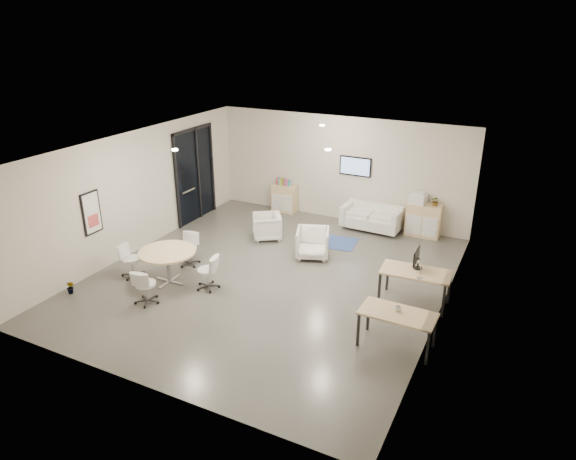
# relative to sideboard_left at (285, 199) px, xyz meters

# --- Properties ---
(room_shell) EXTENTS (9.60, 10.60, 4.80)m
(room_shell) POSITION_rel_sideboard_left_xyz_m (1.78, -4.27, 1.16)
(room_shell) COLOR #4D4C47
(room_shell) RESTS_ON ground
(glass_door) EXTENTS (0.09, 1.90, 2.85)m
(glass_door) POSITION_rel_sideboard_left_xyz_m (-2.17, -1.76, 1.06)
(glass_door) COLOR black
(glass_door) RESTS_ON room_shell
(artwork) EXTENTS (0.05, 0.54, 1.04)m
(artwork) POSITION_rel_sideboard_left_xyz_m (-2.19, -5.87, 1.10)
(artwork) COLOR black
(artwork) RESTS_ON room_shell
(wall_tv) EXTENTS (0.98, 0.06, 0.58)m
(wall_tv) POSITION_rel_sideboard_left_xyz_m (2.28, 0.19, 1.31)
(wall_tv) COLOR black
(wall_tv) RESTS_ON room_shell
(ceiling_spots) EXTENTS (3.14, 4.14, 0.03)m
(ceiling_spots) POSITION_rel_sideboard_left_xyz_m (1.58, -3.44, 2.74)
(ceiling_spots) COLOR #FFEAC6
(ceiling_spots) RESTS_ON room_shell
(sideboard_left) EXTENTS (0.79, 0.41, 0.89)m
(sideboard_left) POSITION_rel_sideboard_left_xyz_m (0.00, 0.00, 0.00)
(sideboard_left) COLOR #D1B57E
(sideboard_left) RESTS_ON room_shell
(sideboard_right) EXTENTS (0.97, 0.47, 0.97)m
(sideboard_right) POSITION_rel_sideboard_left_xyz_m (4.49, -0.03, 0.04)
(sideboard_right) COLOR #D1B57E
(sideboard_right) RESTS_ON room_shell
(books) EXTENTS (0.46, 0.14, 0.22)m
(books) POSITION_rel_sideboard_left_xyz_m (-0.04, 0.00, 0.55)
(books) COLOR red
(books) RESTS_ON sideboard_left
(printer) EXTENTS (0.50, 0.43, 0.32)m
(printer) POSITION_rel_sideboard_left_xyz_m (4.27, -0.02, 0.68)
(printer) COLOR white
(printer) RESTS_ON sideboard_right
(loveseat) EXTENTS (1.76, 0.94, 0.64)m
(loveseat) POSITION_rel_sideboard_left_xyz_m (3.02, -0.20, -0.09)
(loveseat) COLOR silver
(loveseat) RESTS_ON room_shell
(blue_rug) EXTENTS (1.52, 1.10, 0.01)m
(blue_rug) POSITION_rel_sideboard_left_xyz_m (2.28, -1.63, -0.44)
(blue_rug) COLOR #314B95
(blue_rug) RESTS_ON room_shell
(armchair_left) EXTENTS (1.02, 1.04, 0.79)m
(armchair_left) POSITION_rel_sideboard_left_xyz_m (0.55, -2.20, -0.05)
(armchair_left) COLOR silver
(armchair_left) RESTS_ON room_shell
(armchair_right) EXTENTS (1.05, 1.02, 0.85)m
(armchair_right) POSITION_rel_sideboard_left_xyz_m (2.22, -2.75, -0.01)
(armchair_right) COLOR silver
(armchair_right) RESTS_ON room_shell
(desk_rear) EXTENTS (1.53, 0.84, 0.77)m
(desk_rear) POSITION_rel_sideboard_left_xyz_m (5.17, -3.93, 0.25)
(desk_rear) COLOR #D1B57E
(desk_rear) RESTS_ON room_shell
(desk_front) EXTENTS (1.43, 0.74, 0.74)m
(desk_front) POSITION_rel_sideboard_left_xyz_m (5.27, -5.71, 0.22)
(desk_front) COLOR #D1B57E
(desk_front) RESTS_ON room_shell
(monitor) EXTENTS (0.20, 0.50, 0.44)m
(monitor) POSITION_rel_sideboard_left_xyz_m (5.13, -3.78, 0.57)
(monitor) COLOR black
(monitor) RESTS_ON desk_rear
(round_table) EXTENTS (1.33, 1.33, 0.81)m
(round_table) POSITION_rel_sideboard_left_xyz_m (-0.27, -5.56, 0.29)
(round_table) COLOR #D1B57E
(round_table) RESTS_ON room_shell
(meeting_chairs) EXTENTS (2.64, 2.64, 0.82)m
(meeting_chairs) POSITION_rel_sideboard_left_xyz_m (-0.27, -5.56, -0.03)
(meeting_chairs) COLOR white
(meeting_chairs) RESTS_ON room_shell
(plant_cabinet) EXTENTS (0.29, 0.32, 0.23)m
(plant_cabinet) POSITION_rel_sideboard_left_xyz_m (4.78, -0.05, 0.64)
(plant_cabinet) COLOR #3F7F3F
(plant_cabinet) RESTS_ON sideboard_right
(plant_floor) EXTENTS (0.22, 0.35, 0.15)m
(plant_floor) POSITION_rel_sideboard_left_xyz_m (-1.92, -7.02, -0.37)
(plant_floor) COLOR #3F7F3F
(plant_floor) RESTS_ON room_shell
(cup) EXTENTS (0.13, 0.11, 0.12)m
(cup) POSITION_rel_sideboard_left_xyz_m (5.24, -5.64, 0.35)
(cup) COLOR white
(cup) RESTS_ON desk_front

